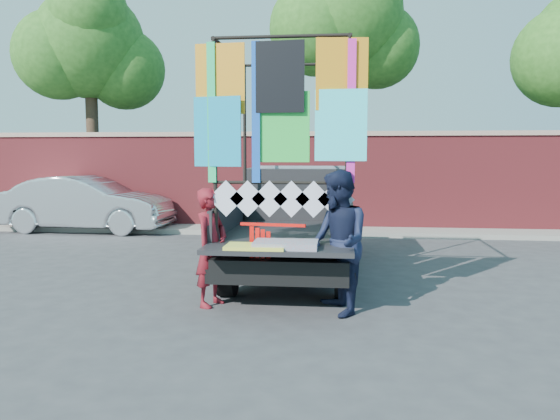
# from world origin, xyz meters

# --- Properties ---
(ground) EXTENTS (90.00, 90.00, 0.00)m
(ground) POSITION_xyz_m (0.00, 0.00, 0.00)
(ground) COLOR #38383A
(ground) RESTS_ON ground
(brick_wall) EXTENTS (30.00, 0.45, 2.61)m
(brick_wall) POSITION_xyz_m (0.00, 7.00, 1.33)
(brick_wall) COLOR maroon
(brick_wall) RESTS_ON ground
(curb) EXTENTS (30.00, 1.20, 0.12)m
(curb) POSITION_xyz_m (0.00, 6.30, 0.06)
(curb) COLOR gray
(curb) RESTS_ON ground
(tree_left) EXTENTS (4.20, 3.30, 7.05)m
(tree_left) POSITION_xyz_m (-6.48, 8.12, 5.12)
(tree_left) COLOR #38281C
(tree_left) RESTS_ON ground
(tree_mid) EXTENTS (4.20, 3.30, 7.73)m
(tree_mid) POSITION_xyz_m (1.02, 8.12, 5.70)
(tree_mid) COLOR #38281C
(tree_mid) RESTS_ON ground
(pickup_truck) EXTENTS (2.24, 5.62, 3.54)m
(pickup_truck) POSITION_xyz_m (0.16, 2.23, 0.89)
(pickup_truck) COLOR black
(pickup_truck) RESTS_ON ground
(sedan) EXTENTS (4.45, 1.66, 1.45)m
(sedan) POSITION_xyz_m (-5.68, 5.99, 0.73)
(sedan) COLOR silver
(sedan) RESTS_ON ground
(woman) EXTENTS (0.55, 0.67, 1.59)m
(woman) POSITION_xyz_m (-0.78, -0.50, 0.79)
(woman) COLOR maroon
(woman) RESTS_ON ground
(man) EXTENTS (0.95, 1.07, 1.84)m
(man) POSITION_xyz_m (0.90, -0.69, 0.92)
(man) COLOR #141B34
(man) RESTS_ON ground
(streamer_bundle) EXTENTS (0.87, 0.15, 0.60)m
(streamer_bundle) POSITION_xyz_m (-0.03, -0.60, 0.95)
(streamer_bundle) COLOR red
(streamer_bundle) RESTS_ON ground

